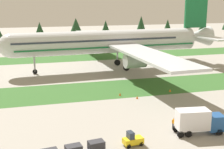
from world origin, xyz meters
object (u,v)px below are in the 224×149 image
Objects in this scene: cargo_dolly_lead at (96,146)px; ground_crew_marshaller at (174,123)px; taxiway_marker_2 at (120,94)px; taxiway_marker_0 at (170,90)px; taxiway_marker_1 at (137,97)px; baggage_tug at (133,140)px; airliner at (114,41)px; catering_truck at (199,120)px.

ground_crew_marshaller is at bearing 100.72° from cargo_dolly_lead.
taxiway_marker_0 is at bearing -0.05° from taxiway_marker_2.
cargo_dolly_lead reaches higher than taxiway_marker_1.
baggage_tug is 20.17m from taxiway_marker_1.
baggage_tug reaches higher than taxiway_marker_2.
taxiway_marker_0 is 0.93× the size of taxiway_marker_1.
ground_crew_marshaller is (12.57, 4.29, 0.03)m from cargo_dolly_lead.
taxiway_marker_1 is (12.38, 19.46, -0.64)m from cargo_dolly_lead.
taxiway_marker_0 is (20.55, 22.18, -0.66)m from cargo_dolly_lead.
taxiway_marker_1 is at bearing 122.20° from ground_crew_marshaller.
ground_crew_marshaller is 18.13m from taxiway_marker_2.
airliner is 50.05m from cargo_dolly_lead.
taxiway_marker_1 is 3.77m from taxiway_marker_2.
catering_truck is at bearing -80.94° from taxiway_marker_1.
taxiway_marker_2 is (4.80, 21.48, -0.52)m from baggage_tug.
catering_truck is (-0.44, -45.20, -5.53)m from airliner.
taxiway_marker_1 is (-2.80, 17.57, -1.67)m from catering_truck.
cargo_dolly_lead is 24.26m from taxiway_marker_2.
airliner is at bearing 83.31° from taxiway_marker_1.
baggage_tug reaches higher than taxiway_marker_1.
baggage_tug is 4.62× the size of taxiway_marker_2.
airliner is 42.20× the size of ground_crew_marshaller.
baggage_tug reaches higher than taxiway_marker_0.
taxiway_marker_1 is 0.94× the size of taxiway_marker_2.
airliner is 43.41m from ground_crew_marshaller.
catering_truck reaches higher than baggage_tug.
cargo_dolly_lead is (-4.97, -0.71, 0.10)m from baggage_tug.
airliner is 141.20× the size of taxiway_marker_0.
taxiway_marker_0 is at bearing 97.44° from ground_crew_marshaller.
baggage_tug is at bearing 164.03° from airliner.
taxiway_marker_0 is at bearing 18.40° from taxiway_marker_1.
baggage_tug is at bearing 90.00° from cargo_dolly_lead.
airliner reaches higher than taxiway_marker_1.
catering_truck is 21.08m from taxiway_marker_2.
catering_truck reaches higher than cargo_dolly_lead.
cargo_dolly_lead is at bearing 158.61° from airliner.
baggage_tug is (-10.64, -46.38, -6.67)m from airliner.
airliner reaches higher than ground_crew_marshaller.
baggage_tug is 0.38× the size of catering_truck.
ground_crew_marshaller is 19.61m from taxiway_marker_0.
catering_truck is 12.07× the size of taxiway_marker_2.
taxiway_marker_2 is at bearing 163.74° from airliner.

